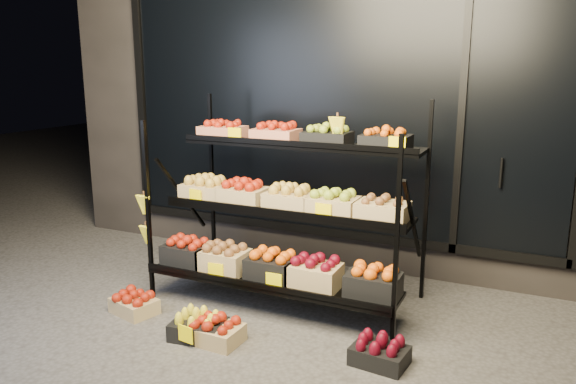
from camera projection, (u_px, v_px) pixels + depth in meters
The scene contains 8 objects.
ground at pixel (250, 331), 4.15m from camera, with size 24.00×24.00×0.00m, color #514F4C.
building at pixel (362, 81), 6.05m from camera, with size 6.00×2.08×3.50m.
display_rack at pixel (283, 210), 4.51m from camera, with size 2.18×1.02×1.66m.
tag_floor_a at pixel (186, 339), 3.90m from camera, with size 0.13×0.01×0.12m, color #FFE400.
floor_crate_left at pixel (134, 303), 4.44m from camera, with size 0.40×0.34×0.18m.
floor_crate_midleft at pixel (198, 326), 4.03m from camera, with size 0.41×0.33×0.19m.
floor_crate_midright at pixel (215, 330), 3.98m from camera, with size 0.38×0.29×0.19m.
floor_crate_right at pixel (380, 352), 3.68m from camera, with size 0.38×0.30×0.19m.
Camera 1 is at (1.86, -3.35, 1.94)m, focal length 35.00 mm.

